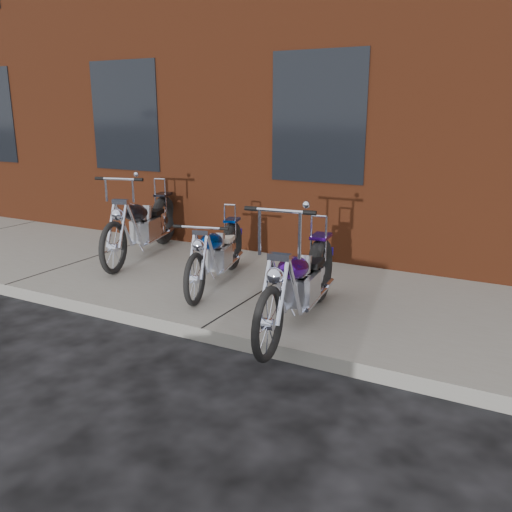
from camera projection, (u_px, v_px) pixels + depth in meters
The scene contains 6 objects.
ground at pixel (202, 342), 5.55m from camera, with size 120.00×120.00×0.00m, color black.
sidewalk at pixel (268, 293), 6.81m from camera, with size 22.00×3.00×0.15m, color gray.
building_brick at pixel (411, 26), 11.31m from camera, with size 22.00×10.00×8.00m, color #5F2712.
chopper_purple at pixel (299, 286), 5.50m from camera, with size 0.58×2.36×1.32m.
chopper_blue at pixel (217, 255), 6.83m from camera, with size 0.71×2.08×0.92m.
chopper_third at pixel (143, 227), 8.14m from camera, with size 0.86×2.45×1.27m.
Camera 1 is at (2.93, -4.25, 2.30)m, focal length 38.00 mm.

